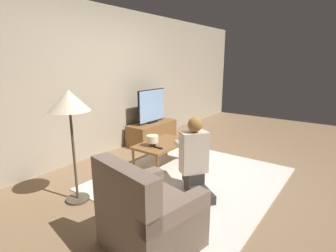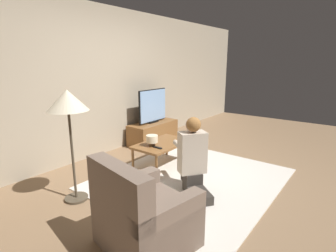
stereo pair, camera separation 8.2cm
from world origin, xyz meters
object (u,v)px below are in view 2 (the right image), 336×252
(person_kneeling, at_px, (193,157))
(armchair, at_px, (144,218))
(table_lamp, at_px, (152,140))
(tv, at_px, (153,106))
(floor_lamp, at_px, (68,106))
(coffee_table, at_px, (162,145))

(person_kneeling, bearing_deg, armchair, 46.60)
(armchair, height_order, table_lamp, armchair)
(tv, xyz_separation_m, floor_lamp, (-2.36, -0.78, 0.40))
(table_lamp, bearing_deg, person_kneeling, -104.18)
(floor_lamp, relative_size, person_kneeling, 1.38)
(floor_lamp, height_order, armchair, floor_lamp)
(tv, bearing_deg, coffee_table, -132.75)
(armchair, relative_size, table_lamp, 4.92)
(coffee_table, distance_m, person_kneeling, 0.97)
(coffee_table, bearing_deg, tv, 47.25)
(floor_lamp, bearing_deg, coffee_table, -6.60)
(coffee_table, relative_size, armchair, 1.06)
(tv, height_order, table_lamp, tv)
(person_kneeling, bearing_deg, floor_lamp, -8.42)
(tv, distance_m, coffee_table, 1.36)
(armchair, bearing_deg, floor_lamp, 5.61)
(table_lamp, bearing_deg, coffee_table, -6.21)
(tv, xyz_separation_m, person_kneeling, (-1.32, -1.81, -0.29))
(armchair, xyz_separation_m, table_lamp, (1.37, 1.09, 0.20))
(person_kneeling, relative_size, table_lamp, 5.45)
(tv, height_order, coffee_table, tv)
(coffee_table, height_order, armchair, armchair)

